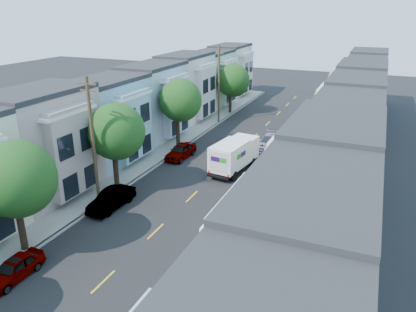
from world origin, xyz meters
TOP-DOWN VIEW (x-y plane):
  - ground at (0.00, 0.00)m, footprint 160.00×160.00m
  - road_slab at (0.00, 15.00)m, footprint 12.00×70.00m
  - curb_left at (-6.05, 15.00)m, footprint 0.30×70.00m
  - curb_right at (6.05, 15.00)m, footprint 0.30×70.00m
  - sidewalk_left at (-7.35, 15.00)m, footprint 2.60×70.00m
  - sidewalk_right at (7.35, 15.00)m, footprint 2.60×70.00m
  - centerline at (0.00, 15.00)m, footprint 0.12×70.00m
  - townhouse_row_left at (-11.15, 15.00)m, footprint 5.00×70.00m
  - townhouse_row_right at (11.15, 15.00)m, footprint 5.00×70.00m
  - tree_b at (-6.30, -5.31)m, footprint 4.70×4.70m
  - tree_c at (-6.30, 4.91)m, footprint 4.70×4.70m
  - tree_d at (-6.30, 16.55)m, footprint 4.60×4.60m
  - tree_e at (-6.30, 33.35)m, footprint 4.70×4.70m
  - tree_far_r at (6.89, 31.04)m, footprint 3.10×3.10m
  - utility_pole_near at (-6.30, 2.00)m, footprint 1.60×0.26m
  - utility_pole_far at (-6.30, 28.00)m, footprint 1.60×0.26m
  - fedex_truck at (1.30, 12.73)m, footprint 2.39×6.22m
  - lead_sedan at (2.77, 20.37)m, footprint 2.43×5.04m
  - parked_left_b at (-4.90, -7.68)m, footprint 1.52×3.94m
  - parked_left_c at (-4.90, 1.75)m, footprint 1.74×4.46m
  - parked_left_d at (-4.90, 13.77)m, footprint 2.01×4.71m
  - parked_right_b at (4.90, -2.54)m, footprint 2.03×4.32m
  - parked_right_c at (4.90, 19.73)m, footprint 1.65×3.89m
  - parked_right_d at (4.90, 28.66)m, footprint 2.15×4.62m

SIDE VIEW (x-z plane):
  - ground at x=0.00m, z-range 0.00..0.00m
  - centerline at x=0.00m, z-range -0.01..0.01m
  - townhouse_row_left at x=-11.15m, z-range -4.25..4.25m
  - townhouse_row_right at x=11.15m, z-range -4.25..4.25m
  - road_slab at x=0.00m, z-range 0.00..0.02m
  - curb_left at x=-6.05m, z-range 0.00..0.15m
  - curb_right at x=6.05m, z-range 0.00..0.15m
  - sidewalk_left at x=-7.35m, z-range 0.00..0.15m
  - sidewalk_right at x=7.35m, z-range 0.00..0.15m
  - parked_right_c at x=4.90m, z-range 0.00..1.24m
  - parked_right_b at x=4.90m, z-range 0.00..1.26m
  - parked_left_b at x=-4.90m, z-range 0.00..1.28m
  - parked_right_d at x=4.90m, z-range 0.00..1.35m
  - parked_left_c at x=-4.90m, z-range 0.00..1.47m
  - lead_sedan at x=2.77m, z-range 0.00..1.47m
  - parked_left_d at x=-4.90m, z-range 0.00..1.50m
  - fedex_truck at x=1.30m, z-range 0.17..3.16m
  - tree_far_r at x=6.89m, z-range 1.12..6.56m
  - tree_e at x=-6.30m, z-range 1.22..8.39m
  - tree_b at x=-6.30m, z-range 1.35..8.80m
  - utility_pole_near at x=-6.30m, z-range 0.15..10.15m
  - utility_pole_far at x=-6.30m, z-range 0.15..10.15m
  - tree_c at x=-6.30m, z-range 1.41..8.96m
  - tree_d at x=-6.30m, z-range 1.53..9.24m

